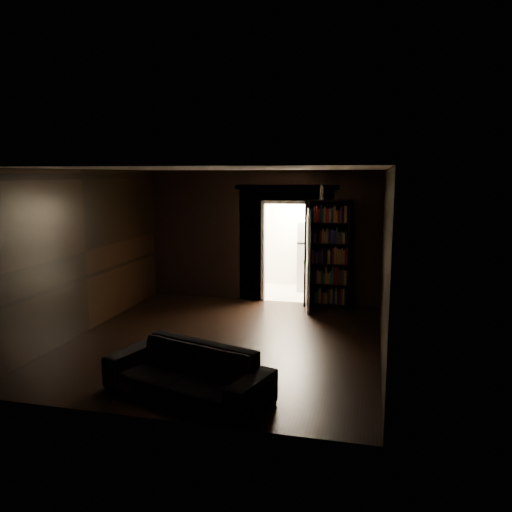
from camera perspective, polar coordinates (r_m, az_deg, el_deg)
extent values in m
plane|color=black|center=(8.37, -3.53, -9.61)|extent=(5.50, 5.50, 0.00)
cube|color=black|center=(11.04, -5.45, 2.46)|extent=(2.55, 0.10, 2.80)
cube|color=black|center=(10.47, 10.03, 1.98)|extent=(1.55, 0.10, 2.80)
cube|color=black|center=(10.53, 3.46, 7.88)|extent=(0.90, 0.10, 0.70)
cube|color=black|center=(9.08, -18.89, 0.50)|extent=(0.02, 5.50, 2.80)
cube|color=black|center=(7.68, 14.50, -0.83)|extent=(0.02, 5.50, 2.80)
cube|color=black|center=(5.51, -12.06, -4.69)|extent=(5.00, 0.02, 2.80)
cube|color=beige|center=(7.92, -3.73, 9.92)|extent=(5.00, 5.50, 0.02)
cube|color=silver|center=(10.60, 3.33, 0.29)|extent=(1.04, 0.06, 2.17)
cube|color=beige|center=(11.70, 4.07, -4.36)|extent=(2.20, 1.80, 0.10)
cube|color=silver|center=(12.30, 4.79, 2.23)|extent=(2.20, 0.10, 2.40)
cube|color=silver|center=(11.68, -0.95, 1.89)|extent=(0.10, 1.60, 2.40)
cube|color=silver|center=(11.35, 9.38, 1.54)|extent=(0.10, 1.60, 2.40)
cube|color=silver|center=(11.37, 4.22, 7.98)|extent=(2.20, 1.80, 0.10)
cube|color=#D17082|center=(12.16, 4.81, 6.97)|extent=(2.00, 0.04, 0.26)
imported|color=black|center=(6.33, -7.89, -12.18)|extent=(2.29, 1.52, 0.81)
cube|color=black|center=(10.33, 8.12, 0.25)|extent=(0.93, 0.43, 2.20)
cube|color=white|center=(11.83, 6.72, 0.08)|extent=(0.81, 0.76, 1.65)
cube|color=silver|center=(10.11, 5.94, -0.34)|extent=(0.20, 0.85, 2.05)
cube|color=silver|center=(10.20, 7.51, 7.27)|extent=(0.13, 0.13, 0.32)
cube|color=black|center=(11.71, 7.28, 4.72)|extent=(0.66, 0.31, 0.27)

